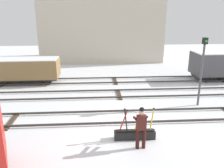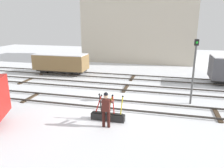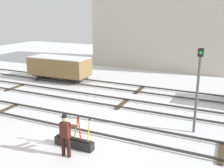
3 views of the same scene
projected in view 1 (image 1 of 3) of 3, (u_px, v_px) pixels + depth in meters
ground_plane at (126, 118)px, 12.03m from camera, size 60.00×60.00×0.00m
track_main_line at (126, 116)px, 12.00m from camera, size 44.00×1.94×0.18m
track_siding_near at (119, 94)px, 15.46m from camera, size 44.00×1.94×0.18m
track_siding_far at (115, 80)px, 18.63m from camera, size 44.00×1.94×0.18m
switch_lever_frame at (135, 133)px, 10.02m from camera, size 1.81×0.39×1.45m
rail_worker at (141, 125)px, 9.10m from camera, size 0.54×0.68×1.80m
signal_post at (202, 65)px, 13.07m from camera, size 0.24×0.32×4.02m
apartment_building at (101, 22)px, 27.14m from camera, size 13.86×6.95×8.66m
freight_car_near_switch at (222, 64)px, 18.84m from camera, size 4.81×2.25×2.32m
freight_car_mid_siding at (26, 69)px, 17.86m from camera, size 5.10×2.11×1.98m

